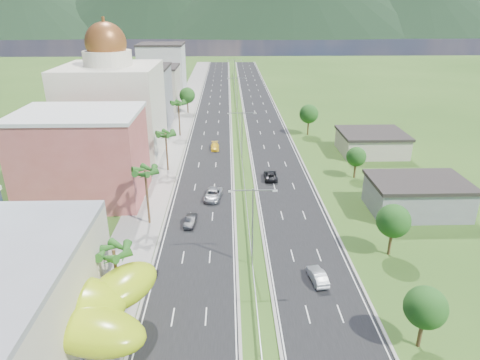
{
  "coord_description": "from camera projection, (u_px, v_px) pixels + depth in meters",
  "views": [
    {
      "loc": [
        -3.02,
        -38.0,
        32.13
      ],
      "look_at": [
        -1.23,
        22.52,
        7.0
      ],
      "focal_mm": 32.0,
      "sensor_mm": 36.0,
      "label": 1
    }
  ],
  "objects": [
    {
      "name": "palm_tree_c",
      "position": [
        145.0,
        173.0,
        64.11
      ],
      "size": [
        3.6,
        3.6,
        9.6
      ],
      "color": "#47301C",
      "rests_on": "ground"
    },
    {
      "name": "car_yellow_far_left",
      "position": [
        215.0,
        147.0,
        100.98
      ],
      "size": [
        2.08,
        4.79,
        1.37
      ],
      "primitive_type": "imported",
      "rotation": [
        0.0,
        0.0,
        0.03
      ],
      "color": "yellow",
      "rests_on": "road_left"
    },
    {
      "name": "leafy_tree_rb",
      "position": [
        393.0,
        221.0,
        57.09
      ],
      "size": [
        4.55,
        4.55,
        7.47
      ],
      "color": "#47301C",
      "rests_on": "ground"
    },
    {
      "name": "ground",
      "position": [
        257.0,
        316.0,
        47.48
      ],
      "size": [
        500.0,
        500.0,
        0.0
      ],
      "primitive_type": "plane",
      "color": "#2D5119",
      "rests_on": "ground"
    },
    {
      "name": "midrise_grey",
      "position": [
        140.0,
        98.0,
        117.53
      ],
      "size": [
        16.0,
        15.0,
        16.0
      ],
      "primitive_type": "cube",
      "color": "gray",
      "rests_on": "ground"
    },
    {
      "name": "car_dark_left",
      "position": [
        191.0,
        221.0,
        66.58
      ],
      "size": [
        1.92,
        4.44,
        1.42
      ],
      "primitive_type": "imported",
      "rotation": [
        0.0,
        0.0,
        -0.1
      ],
      "color": "black",
      "rests_on": "road_left"
    },
    {
      "name": "leafy_tree_ra",
      "position": [
        426.0,
        308.0,
        41.47
      ],
      "size": [
        4.2,
        4.2,
        6.9
      ],
      "color": "#47301C",
      "rests_on": "ground"
    },
    {
      "name": "midrise_white",
      "position": [
        163.0,
        70.0,
        158.69
      ],
      "size": [
        16.0,
        15.0,
        18.0
      ],
      "primitive_type": "cube",
      "color": "silver",
      "rests_on": "ground"
    },
    {
      "name": "leafy_tree_rc",
      "position": [
        356.0,
        157.0,
        83.33
      ],
      "size": [
        3.85,
        3.85,
        6.33
      ],
      "color": "#47301C",
      "rests_on": "ground"
    },
    {
      "name": "shed_near",
      "position": [
        417.0,
        197.0,
        70.36
      ],
      "size": [
        15.0,
        10.0,
        5.0
      ],
      "primitive_type": "cube",
      "color": "gray",
      "rests_on": "ground"
    },
    {
      "name": "road_left",
      "position": [
        213.0,
        117.0,
        130.36
      ],
      "size": [
        11.0,
        260.0,
        0.04
      ],
      "primitive_type": "cube",
      "color": "black",
      "rests_on": "ground"
    },
    {
      "name": "palm_tree_e",
      "position": [
        178.0,
        104.0,
        108.5
      ],
      "size": [
        3.6,
        3.6,
        9.4
      ],
      "color": "#47301C",
      "rests_on": "ground"
    },
    {
      "name": "sidewalk_left",
      "position": [
        182.0,
        117.0,
        130.08
      ],
      "size": [
        7.0,
        260.0,
        0.12
      ],
      "primitive_type": "cube",
      "color": "gray",
      "rests_on": "ground"
    },
    {
      "name": "road_right",
      "position": [
        262.0,
        116.0,
        130.76
      ],
      "size": [
        11.0,
        260.0,
        0.04
      ],
      "primitive_type": "cube",
      "color": "black",
      "rests_on": "ground"
    },
    {
      "name": "motorcycle",
      "position": [
        157.0,
        271.0,
        54.3
      ],
      "size": [
        0.68,
        1.83,
        1.15
      ],
      "primitive_type": "imported",
      "rotation": [
        0.0,
        0.0,
        0.08
      ],
      "color": "black",
      "rests_on": "road_left"
    },
    {
      "name": "mountain_ridge",
      "position": [
        285.0,
        35.0,
        464.55
      ],
      "size": [
        860.0,
        140.0,
        90.0
      ],
      "primitive_type": null,
      "color": "black",
      "rests_on": "ground"
    },
    {
      "name": "leafy_tree_lfar",
      "position": [
        187.0,
        95.0,
        132.62
      ],
      "size": [
        4.9,
        4.9,
        8.05
      ],
      "color": "#47301C",
      "rests_on": "ground"
    },
    {
      "name": "streetlight_median_e",
      "position": [
        235.0,
        70.0,
        174.14
      ],
      "size": [
        6.04,
        0.25,
        11.0
      ],
      "color": "gray",
      "rests_on": "ground"
    },
    {
      "name": "median_guardrail",
      "position": [
        239.0,
        131.0,
        113.7
      ],
      "size": [
        0.1,
        216.06,
        0.76
      ],
      "color": "gray",
      "rests_on": "ground"
    },
    {
      "name": "streetlight_median_d",
      "position": [
        237.0,
        91.0,
        132.6
      ],
      "size": [
        6.04,
        0.25,
        11.0
      ],
      "color": "gray",
      "rests_on": "ground"
    },
    {
      "name": "midrise_beige",
      "position": [
        153.0,
        88.0,
        138.42
      ],
      "size": [
        16.0,
        15.0,
        13.0
      ],
      "primitive_type": "cube",
      "color": "#BDB39B",
      "rests_on": "ground"
    },
    {
      "name": "car_dark_far_right",
      "position": [
        271.0,
        175.0,
        83.94
      ],
      "size": [
        2.62,
        5.45,
        1.5
      ],
      "primitive_type": "imported",
      "rotation": [
        0.0,
        0.0,
        3.12
      ],
      "color": "black",
      "rests_on": "road_right"
    },
    {
      "name": "streetlight_median_b",
      "position": [
        253.0,
        220.0,
        54.13
      ],
      "size": [
        6.04,
        0.25,
        11.0
      ],
      "color": "gray",
      "rests_on": "ground"
    },
    {
      "name": "palm_tree_b",
      "position": [
        114.0,
        254.0,
        46.2
      ],
      "size": [
        3.6,
        3.6,
        8.1
      ],
      "color": "#47301C",
      "rests_on": "ground"
    },
    {
      "name": "leafy_tree_rd",
      "position": [
        309.0,
        114.0,
        110.45
      ],
      "size": [
        4.9,
        4.9,
        8.05
      ],
      "color": "#47301C",
      "rests_on": "ground"
    },
    {
      "name": "pink_shophouse",
      "position": [
        83.0,
        158.0,
        73.38
      ],
      "size": [
        20.0,
        15.0,
        15.0
      ],
      "primitive_type": "cube",
      "color": "#B35149",
      "rests_on": "ground"
    },
    {
      "name": "streetlight_median_c",
      "position": [
        242.0,
        132.0,
        91.05
      ],
      "size": [
        6.04,
        0.25,
        11.0
      ],
      "color": "gray",
      "rests_on": "ground"
    },
    {
      "name": "car_silver_right",
      "position": [
        317.0,
        276.0,
        53.04
      ],
      "size": [
        2.24,
        4.81,
        1.53
      ],
      "primitive_type": "imported",
      "rotation": [
        0.0,
        0.0,
        3.28
      ],
      "color": "#B5B8BD",
      "rests_on": "road_right"
    },
    {
      "name": "shed_far",
      "position": [
        371.0,
        144.0,
        98.23
      ],
      "size": [
        14.0,
        12.0,
        4.4
      ],
      "primitive_type": "cube",
      "color": "#BDB39B",
      "rests_on": "ground"
    },
    {
      "name": "lime_canopy",
      "position": [
        54.0,
        306.0,
        41.33
      ],
      "size": [
        18.0,
        15.0,
        7.4
      ],
      "color": "#9DBB12",
      "rests_on": "ground"
    },
    {
      "name": "domed_building",
      "position": [
        113.0,
        106.0,
        93.14
      ],
      "size": [
        20.0,
        20.0,
        28.7
      ],
      "color": "beige",
      "rests_on": "ground"
    },
    {
      "name": "car_silver_mid_left",
      "position": [
        213.0,
        194.0,
        75.47
      ],
      "size": [
        3.54,
        6.18,
        1.63
      ],
      "primitive_type": "imported",
      "rotation": [
        0.0,
        0.0,
        -0.15
      ],
      "color": "#999AA0",
      "rests_on": "road_left"
    },
    {
      "name": "palm_tree_d",
      "position": [
        166.0,
        135.0,
        85.71
      ],
      "size": [
        3.6,
        3.6,
        8.6
      ],
      "color": "#47301C",
      "rests_on": "ground"
    }
  ]
}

